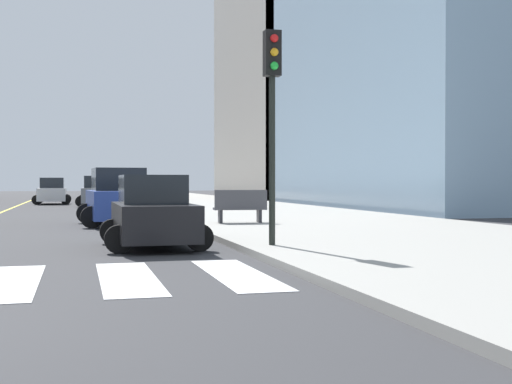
{
  "coord_description": "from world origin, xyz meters",
  "views": [
    {
      "loc": [
        3.72,
        -7.12,
        1.55
      ],
      "look_at": [
        12.5,
        26.41,
        1.03
      ],
      "focal_mm": 47.97,
      "sensor_mm": 36.0,
      "label": 1
    }
  ],
  "objects_px": {
    "car_blue_seventh": "(119,198)",
    "park_bench": "(240,207)",
    "car_gray_fifth": "(98,192)",
    "car_white_second": "(52,192)",
    "traffic_light_near_corner": "(272,94)",
    "car_black_third": "(153,213)"
  },
  "relations": [
    {
      "from": "car_blue_seventh",
      "to": "traffic_light_near_corner",
      "type": "xyz_separation_m",
      "value": [
        2.74,
        -10.37,
        2.53
      ]
    },
    {
      "from": "traffic_light_near_corner",
      "to": "car_blue_seventh",
      "type": "bearing_deg",
      "value": -75.2
    },
    {
      "from": "car_black_third",
      "to": "park_bench",
      "type": "bearing_deg",
      "value": -120.04
    },
    {
      "from": "traffic_light_near_corner",
      "to": "park_bench",
      "type": "bearing_deg",
      "value": -98.38
    },
    {
      "from": "car_white_second",
      "to": "car_gray_fifth",
      "type": "distance_m",
      "value": 5.78
    },
    {
      "from": "car_blue_seventh",
      "to": "car_white_second",
      "type": "bearing_deg",
      "value": -85.31
    },
    {
      "from": "car_blue_seventh",
      "to": "park_bench",
      "type": "bearing_deg",
      "value": 147.74
    },
    {
      "from": "car_black_third",
      "to": "car_blue_seventh",
      "type": "height_order",
      "value": "car_blue_seventh"
    },
    {
      "from": "car_white_second",
      "to": "traffic_light_near_corner",
      "type": "bearing_deg",
      "value": 99.78
    },
    {
      "from": "traffic_light_near_corner",
      "to": "car_black_third",
      "type": "bearing_deg",
      "value": -34.99
    },
    {
      "from": "car_gray_fifth",
      "to": "car_black_third",
      "type": "bearing_deg",
      "value": 92.82
    },
    {
      "from": "car_gray_fifth",
      "to": "car_blue_seventh",
      "type": "bearing_deg",
      "value": 92.39
    },
    {
      "from": "park_bench",
      "to": "traffic_light_near_corner",
      "type": "bearing_deg",
      "value": 175.54
    },
    {
      "from": "car_blue_seventh",
      "to": "park_bench",
      "type": "relative_size",
      "value": 2.53
    },
    {
      "from": "car_white_second",
      "to": "traffic_light_near_corner",
      "type": "relative_size",
      "value": 0.86
    },
    {
      "from": "car_white_second",
      "to": "car_gray_fifth",
      "type": "height_order",
      "value": "car_gray_fifth"
    },
    {
      "from": "car_white_second",
      "to": "car_black_third",
      "type": "distance_m",
      "value": 33.14
    },
    {
      "from": "car_white_second",
      "to": "car_blue_seventh",
      "type": "distance_m",
      "value": 24.5
    },
    {
      "from": "car_gray_fifth",
      "to": "car_white_second",
      "type": "bearing_deg",
      "value": -57.74
    },
    {
      "from": "car_black_third",
      "to": "park_bench",
      "type": "xyz_separation_m",
      "value": [
        3.64,
        6.42,
        -0.11
      ]
    },
    {
      "from": "car_black_third",
      "to": "car_blue_seventh",
      "type": "bearing_deg",
      "value": -88.52
    },
    {
      "from": "car_black_third",
      "to": "car_white_second",
      "type": "bearing_deg",
      "value": -84.55
    }
  ]
}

